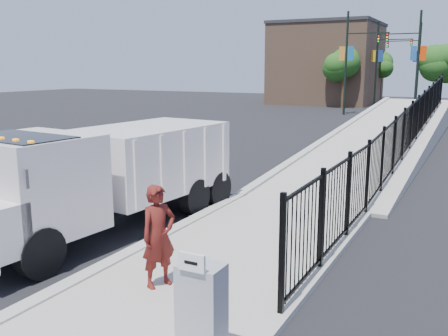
% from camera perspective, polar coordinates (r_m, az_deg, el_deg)
% --- Properties ---
extents(ground, '(120.00, 120.00, 0.00)m').
position_cam_1_polar(ground, '(11.02, -7.32, -8.38)').
color(ground, black).
rests_on(ground, ground).
extents(sidewalk, '(3.55, 12.00, 0.12)m').
position_cam_1_polar(sidewalk, '(8.47, -4.17, -14.16)').
color(sidewalk, '#9E998E').
rests_on(sidewalk, ground).
extents(curb, '(0.30, 12.00, 0.16)m').
position_cam_1_polar(curb, '(9.53, -14.29, -11.37)').
color(curb, '#ADAAA3').
rests_on(curb, ground).
extents(ramp, '(3.95, 24.06, 3.19)m').
position_cam_1_polar(ramp, '(25.07, 18.26, 2.31)').
color(ramp, '#9E998E').
rests_on(ramp, ground).
extents(iron_fence, '(0.10, 28.00, 1.80)m').
position_cam_1_polar(iron_fence, '(20.83, 20.48, 2.92)').
color(iron_fence, black).
rests_on(iron_fence, ground).
extents(truck, '(2.99, 7.40, 2.47)m').
position_cam_1_polar(truck, '(11.60, -13.79, -0.48)').
color(truck, black).
rests_on(truck, ground).
extents(worker, '(0.63, 0.74, 1.73)m').
position_cam_1_polar(worker, '(8.36, -7.48, -7.73)').
color(worker, '#591712').
rests_on(worker, sidewalk).
extents(utility_cabinet, '(0.55, 0.40, 1.25)m').
position_cam_1_polar(utility_cabinet, '(6.42, -2.57, -16.15)').
color(utility_cabinet, gray).
rests_on(utility_cabinet, sidewalk).
extents(arrow_sign, '(0.35, 0.04, 0.22)m').
position_cam_1_polar(arrow_sign, '(5.94, -3.71, -10.71)').
color(arrow_sign, white).
rests_on(arrow_sign, utility_cabinet).
extents(debris, '(0.40, 0.40, 0.10)m').
position_cam_1_polar(debris, '(7.29, -3.47, -17.67)').
color(debris, silver).
rests_on(debris, sidewalk).
extents(light_pole_0, '(3.77, 0.22, 8.00)m').
position_cam_1_polar(light_pole_0, '(41.22, 14.21, 11.97)').
color(light_pole_0, black).
rests_on(light_pole_0, ground).
extents(light_pole_1, '(3.78, 0.22, 8.00)m').
position_cam_1_polar(light_pole_1, '(42.21, 20.86, 11.56)').
color(light_pole_1, black).
rests_on(light_pole_1, ground).
extents(light_pole_2, '(3.77, 0.22, 8.00)m').
position_cam_1_polar(light_pole_2, '(50.91, 17.39, 11.63)').
color(light_pole_2, black).
rests_on(light_pole_2, ground).
extents(light_pole_3, '(3.78, 0.22, 8.00)m').
position_cam_1_polar(light_pole_3, '(53.65, 21.04, 11.36)').
color(light_pole_3, black).
rests_on(light_pole_3, ground).
extents(tree_0, '(2.85, 2.85, 5.43)m').
position_cam_1_polar(tree_0, '(47.84, 13.62, 11.39)').
color(tree_0, '#382314').
rests_on(tree_0, ground).
extents(tree_1, '(2.79, 2.79, 5.40)m').
position_cam_1_polar(tree_1, '(49.49, 23.27, 10.78)').
color(tree_1, '#382314').
rests_on(tree_1, ground).
extents(tree_2, '(2.44, 2.44, 5.22)m').
position_cam_1_polar(tree_2, '(57.00, 17.51, 11.11)').
color(tree_2, '#382314').
rests_on(tree_2, ground).
extents(building, '(10.00, 10.00, 8.00)m').
position_cam_1_polar(building, '(54.58, 11.68, 11.48)').
color(building, '#8C664C').
rests_on(building, ground).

